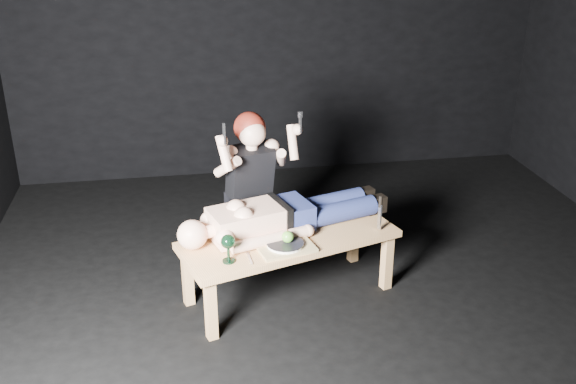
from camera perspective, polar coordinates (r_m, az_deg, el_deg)
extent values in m
plane|color=black|center=(4.45, 4.27, -9.75)|extent=(5.00, 5.00, 0.00)
plane|color=black|center=(6.24, -0.90, 14.94)|extent=(5.00, 0.00, 5.00)
cube|color=tan|center=(4.42, 0.11, -6.50)|extent=(1.52, 0.94, 0.45)
cube|color=tan|center=(4.17, -0.25, -4.81)|extent=(0.40, 0.33, 0.02)
cylinder|color=white|center=(4.16, -0.25, -4.57)|extent=(0.28, 0.28, 0.02)
sphere|color=#3C9023|center=(4.15, -0.02, -3.92)|extent=(0.08, 0.08, 0.08)
cube|color=#B2B2B7|center=(4.06, -3.36, -5.81)|extent=(0.02, 0.15, 0.01)
cube|color=#B2B2B7|center=(4.22, 2.07, -4.54)|extent=(0.05, 0.15, 0.01)
cube|color=#B2B2B7|center=(4.23, 1.08, -4.44)|extent=(0.12, 0.11, 0.01)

